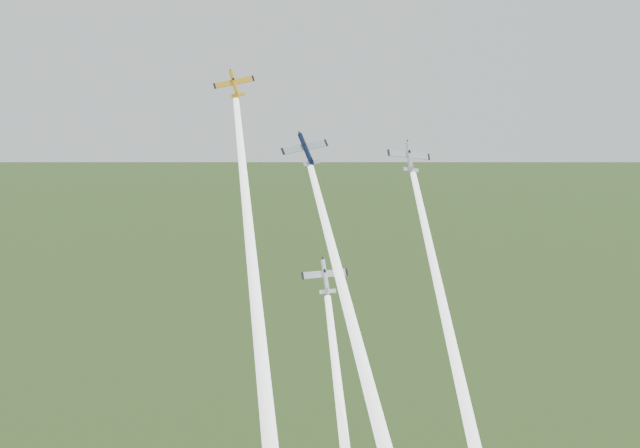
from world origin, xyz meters
The scene contains 7 objects.
plane_yellow centered at (-14.37, 5.08, 112.31)m, with size 6.56×6.51×1.03m, color orange, non-canonical shape.
smoke_trail_yellow centered at (-7.95, -18.54, 84.90)m, with size 2.30×2.30×67.09m, color white, non-canonical shape.
plane_navy centered at (-2.31, -3.25, 102.84)m, with size 7.24×7.18×1.13m, color #0B1534, non-canonical shape.
smoke_trail_navy centered at (6.37, -23.23, 78.45)m, with size 2.30×2.30×59.00m, color white, non-canonical shape.
plane_silver_right centered at (13.48, 5.42, 100.89)m, with size 7.08×7.02×1.11m, color #B6BDC5, non-canonical shape.
smoke_trail_silver_right centered at (20.32, -20.01, 71.40)m, with size 2.30×2.30×72.66m, color white, non-canonical shape.
plane_silver_low centered at (1.09, -10.68, 85.21)m, with size 6.76×6.71×1.06m, color silver, non-canonical shape.
Camera 1 is at (8.11, -122.40, 114.65)m, focal length 45.00 mm.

